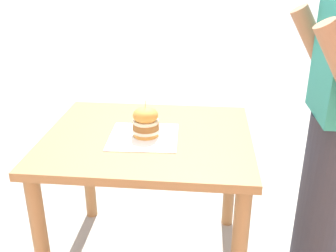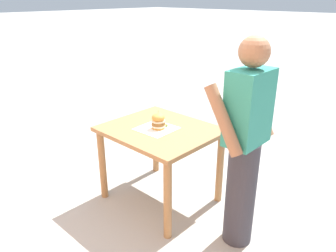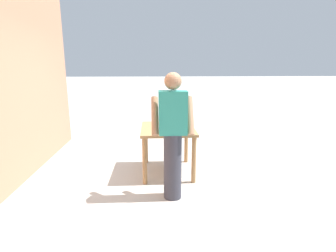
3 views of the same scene
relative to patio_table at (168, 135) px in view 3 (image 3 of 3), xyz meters
The scene contains 6 objects.
ground_plane 0.64m from the patio_table, ahead, with size 80.00×80.00×0.00m, color #ADAAA3.
patio_table is the anchor object (origin of this frame).
serving_paper 0.14m from the patio_table, 26.00° to the right, with size 0.33×0.33×0.00m, color white.
sandwich 0.21m from the patio_table, 18.86° to the right, with size 0.13×0.13×0.18m.
pickle_spear 0.16m from the patio_table, behind, with size 0.02×0.02×0.08m, color #8EA83D.
diner_across_table 0.92m from the patio_table, 90.89° to the left, with size 0.55×0.35×1.69m.
Camera 3 is at (0.25, 4.18, 1.77)m, focal length 28.00 mm.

